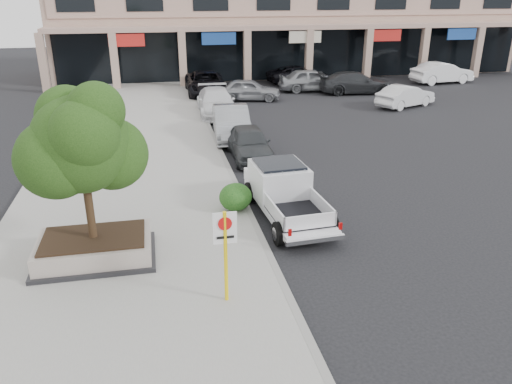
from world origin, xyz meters
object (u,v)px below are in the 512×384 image
curb_car_d (206,83)px  lot_car_d (299,75)px  curb_car_a (249,143)px  curb_car_c (216,102)px  no_parking_sign (225,245)px  lot_car_a (249,90)px  lot_car_e (312,80)px  lot_car_f (442,73)px  curb_car_b (231,123)px  lot_car_c (356,83)px  planter (95,248)px  pickup_truck (288,195)px  planter_tree (87,143)px  lot_car_b (406,96)px

curb_car_d → lot_car_d: curb_car_d is taller
curb_car_a → curb_car_c: curb_car_c is taller
curb_car_d → lot_car_d: 8.40m
no_parking_sign → lot_car_a: (5.05, 23.38, -0.90)m
lot_car_a → lot_car_e: lot_car_e is taller
no_parking_sign → lot_car_f: (21.56, 26.83, -0.80)m
no_parking_sign → curb_car_b: bearing=80.5°
curb_car_b → lot_car_c: 14.58m
curb_car_c → curb_car_a: bearing=-85.8°
lot_car_f → planter: bearing=127.0°
curb_car_a → lot_car_d: bearing=67.5°
planter → lot_car_e: bearing=59.7°
no_parking_sign → planter: bearing=140.4°
curb_car_c → lot_car_f: 20.55m
curb_car_b → lot_car_d: size_ratio=0.97×
lot_car_c → lot_car_f: bearing=-67.5°
curb_car_d → lot_car_f: (19.15, 1.01, 0.01)m
no_parking_sign → lot_car_d: (10.20, 28.95, -0.93)m
curb_car_a → lot_car_a: (2.38, 12.43, 0.01)m
curb_car_c → lot_car_d: size_ratio=1.04×
no_parking_sign → pickup_truck: (2.70, 4.49, -0.82)m
planter → planter_tree: (0.13, 0.15, 2.94)m
planter_tree → lot_car_a: size_ratio=0.94×
lot_car_a → lot_car_b: lot_car_a is taller
curb_car_a → lot_car_c: (10.44, 13.26, 0.06)m
lot_car_d → lot_car_f: 11.55m
pickup_truck → curb_car_c: size_ratio=0.98×
planter → curb_car_b: size_ratio=0.65×
lot_car_e → lot_car_f: 11.37m
curb_car_b → lot_car_f: size_ratio=0.97×
curb_car_a → lot_car_e: (7.57, 14.75, 0.11)m
curb_car_a → lot_car_b: (11.86, 8.38, -0.02)m
planter → curb_car_d: size_ratio=0.54×
lot_car_b → curb_car_d: bearing=37.8°
lot_car_c → lot_car_e: 3.23m
no_parking_sign → pickup_truck: no_parking_sign is taller
planter → no_parking_sign: 4.36m
lot_car_c → curb_car_b: bearing=138.0°
pickup_truck → lot_car_a: 19.04m
lot_car_b → curb_car_c: bearing=64.8°
lot_car_b → curb_car_b: bearing=88.4°
curb_car_d → planter: bearing=-102.9°
lot_car_d → lot_car_f: size_ratio=1.01×
no_parking_sign → lot_car_e: bearing=68.3°
curb_car_b → lot_car_b: curb_car_b is taller
curb_car_b → planter_tree: bearing=-111.3°
no_parking_sign → lot_car_d: no_parking_sign is taller
planter → lot_car_e: (13.48, 23.02, 0.35)m
lot_car_d → curb_car_a: bearing=150.7°
lot_car_a → lot_car_d: 7.59m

